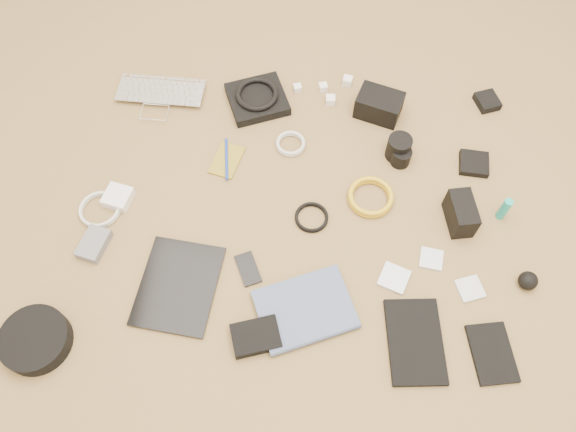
# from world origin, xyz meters

# --- Properties ---
(laptop) EXTENTS (0.30, 0.22, 0.02)m
(laptop) POSITION_xyz_m (-0.46, 0.39, 0.01)
(laptop) COLOR silver
(laptop) RESTS_ON ground
(headphone_pouch) EXTENTS (0.24, 0.23, 0.03)m
(headphone_pouch) POSITION_xyz_m (-0.12, 0.42, 0.02)
(headphone_pouch) COLOR black
(headphone_pouch) RESTS_ON ground
(headphones) EXTENTS (0.15, 0.15, 0.02)m
(headphones) POSITION_xyz_m (-0.12, 0.42, 0.04)
(headphones) COLOR black
(headphones) RESTS_ON headphone_pouch
(charger_a) EXTENTS (0.03, 0.03, 0.02)m
(charger_a) POSITION_xyz_m (0.01, 0.48, 0.01)
(charger_a) COLOR white
(charger_a) RESTS_ON ground
(charger_b) EXTENTS (0.03, 0.03, 0.02)m
(charger_b) POSITION_xyz_m (0.10, 0.49, 0.01)
(charger_b) COLOR white
(charger_b) RESTS_ON ground
(charger_c) EXTENTS (0.04, 0.04, 0.03)m
(charger_c) POSITION_xyz_m (0.18, 0.52, 0.01)
(charger_c) COLOR white
(charger_c) RESTS_ON ground
(charger_d) EXTENTS (0.03, 0.03, 0.03)m
(charger_d) POSITION_xyz_m (0.12, 0.43, 0.01)
(charger_d) COLOR white
(charger_d) RESTS_ON ground
(dslr_camera) EXTENTS (0.17, 0.14, 0.08)m
(dslr_camera) POSITION_xyz_m (0.28, 0.40, 0.04)
(dslr_camera) COLOR black
(dslr_camera) RESTS_ON ground
(lens_pouch) EXTENTS (0.09, 0.10, 0.03)m
(lens_pouch) POSITION_xyz_m (0.65, 0.46, 0.01)
(lens_pouch) COLOR black
(lens_pouch) RESTS_ON ground
(notebook_olive) EXTENTS (0.11, 0.14, 0.01)m
(notebook_olive) POSITION_xyz_m (-0.20, 0.17, 0.00)
(notebook_olive) COLOR olive
(notebook_olive) RESTS_ON ground
(pen_blue) EXTENTS (0.03, 0.16, 0.01)m
(pen_blue) POSITION_xyz_m (-0.20, 0.17, 0.01)
(pen_blue) COLOR #1533AD
(pen_blue) RESTS_ON notebook_olive
(cable_white_a) EXTENTS (0.12, 0.12, 0.01)m
(cable_white_a) POSITION_xyz_m (-0.00, 0.25, 0.01)
(cable_white_a) COLOR silver
(cable_white_a) RESTS_ON ground
(lens_a) EXTENTS (0.08, 0.08, 0.08)m
(lens_a) POSITION_xyz_m (0.34, 0.23, 0.04)
(lens_a) COLOR black
(lens_a) RESTS_ON ground
(lens_b) EXTENTS (0.08, 0.08, 0.06)m
(lens_b) POSITION_xyz_m (0.35, 0.20, 0.03)
(lens_b) COLOR black
(lens_b) RESTS_ON ground
(card_reader) EXTENTS (0.10, 0.10, 0.02)m
(card_reader) POSITION_xyz_m (0.58, 0.20, 0.01)
(card_reader) COLOR black
(card_reader) RESTS_ON ground
(power_brick) EXTENTS (0.09, 0.09, 0.03)m
(power_brick) POSITION_xyz_m (-0.51, 0.01, 0.02)
(power_brick) COLOR white
(power_brick) RESTS_ON ground
(cable_white_b) EXTENTS (0.16, 0.16, 0.01)m
(cable_white_b) POSITION_xyz_m (-0.56, -0.03, 0.01)
(cable_white_b) COLOR silver
(cable_white_b) RESTS_ON ground
(cable_black) EXTENTS (0.13, 0.13, 0.01)m
(cable_black) POSITION_xyz_m (0.08, -0.02, 0.00)
(cable_black) COLOR black
(cable_black) RESTS_ON ground
(cable_yellow) EXTENTS (0.14, 0.14, 0.02)m
(cable_yellow) POSITION_xyz_m (0.25, 0.06, 0.01)
(cable_yellow) COLOR gold
(cable_yellow) RESTS_ON ground
(flash) EXTENTS (0.09, 0.13, 0.09)m
(flash) POSITION_xyz_m (0.51, -0.00, 0.05)
(flash) COLOR black
(flash) RESTS_ON ground
(lens_cleaner) EXTENTS (0.03, 0.03, 0.09)m
(lens_cleaner) POSITION_xyz_m (0.64, 0.02, 0.04)
(lens_cleaner) COLOR teal
(lens_cleaner) RESTS_ON ground
(battery_charger) EXTENTS (0.09, 0.12, 0.03)m
(battery_charger) POSITION_xyz_m (-0.55, -0.15, 0.01)
(battery_charger) COLOR slate
(battery_charger) RESTS_ON ground
(tablet) EXTENTS (0.24, 0.30, 0.01)m
(tablet) POSITION_xyz_m (-0.29, -0.26, 0.01)
(tablet) COLOR black
(tablet) RESTS_ON ground
(phone) EXTENTS (0.09, 0.11, 0.01)m
(phone) POSITION_xyz_m (-0.10, -0.20, 0.00)
(phone) COLOR black
(phone) RESTS_ON ground
(filter_case_left) EXTENTS (0.10, 0.10, 0.01)m
(filter_case_left) POSITION_xyz_m (0.32, -0.20, 0.01)
(filter_case_left) COLOR silver
(filter_case_left) RESTS_ON ground
(filter_case_mid) EXTENTS (0.07, 0.07, 0.01)m
(filter_case_mid) POSITION_xyz_m (0.43, -0.13, 0.00)
(filter_case_mid) COLOR silver
(filter_case_mid) RESTS_ON ground
(filter_case_right) EXTENTS (0.09, 0.09, 0.01)m
(filter_case_right) POSITION_xyz_m (0.53, -0.22, 0.00)
(filter_case_right) COLOR silver
(filter_case_right) RESTS_ON ground
(air_blower) EXTENTS (0.07, 0.07, 0.05)m
(air_blower) POSITION_xyz_m (0.69, -0.19, 0.03)
(air_blower) COLOR black
(air_blower) RESTS_ON ground
(headphone_case) EXTENTS (0.21, 0.21, 0.05)m
(headphone_case) POSITION_xyz_m (-0.64, -0.44, 0.03)
(headphone_case) COLOR black
(headphone_case) RESTS_ON ground
(drive_case) EXTENTS (0.15, 0.12, 0.03)m
(drive_case) POSITION_xyz_m (-0.06, -0.40, 0.02)
(drive_case) COLOR black
(drive_case) RESTS_ON ground
(paperback) EXTENTS (0.31, 0.27, 0.03)m
(paperback) POSITION_xyz_m (0.11, -0.40, 0.01)
(paperback) COLOR #455475
(paperback) RESTS_ON ground
(notebook_black_a) EXTENTS (0.16, 0.24, 0.02)m
(notebook_black_a) POSITION_xyz_m (0.37, -0.38, 0.01)
(notebook_black_a) COLOR black
(notebook_black_a) RESTS_ON ground
(notebook_black_b) EXTENTS (0.13, 0.18, 0.01)m
(notebook_black_b) POSITION_xyz_m (0.57, -0.40, 0.01)
(notebook_black_b) COLOR black
(notebook_black_b) RESTS_ON ground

